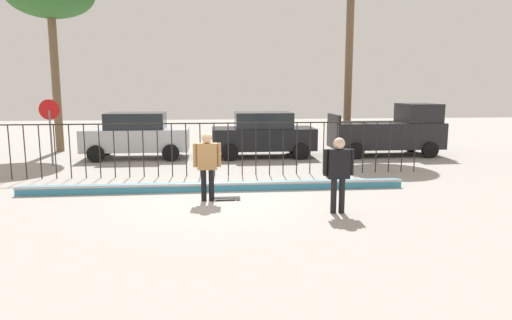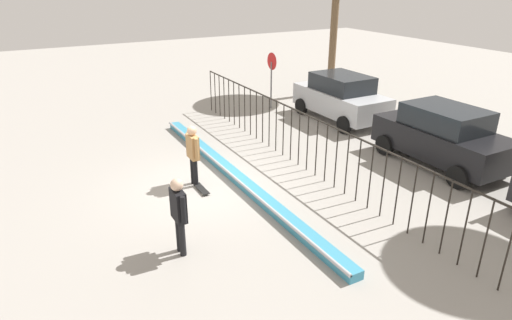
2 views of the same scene
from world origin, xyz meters
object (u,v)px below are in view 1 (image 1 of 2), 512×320
(parked_car_black, at_px, (263,134))
(stop_sign, at_px, (50,123))
(pickup_truck, at_px, (391,132))
(skateboarder, at_px, (207,160))
(parked_car_silver, at_px, (137,135))
(skateboard, at_px, (225,198))
(camera_operator, at_px, (338,168))

(parked_car_black, xyz_separation_m, stop_sign, (-8.19, -1.46, 0.64))
(parked_car_black, bearing_deg, pickup_truck, -3.34)
(skateboarder, distance_m, pickup_truck, 10.81)
(pickup_truck, bearing_deg, parked_car_silver, 177.19)
(skateboard, relative_size, stop_sign, 0.32)
(camera_operator, distance_m, parked_car_silver, 10.96)
(parked_car_black, bearing_deg, camera_operator, -87.70)
(parked_car_black, bearing_deg, skateboard, -106.51)
(parked_car_black, bearing_deg, parked_car_silver, 175.79)
(skateboarder, height_order, parked_car_black, parked_car_black)
(parked_car_black, bearing_deg, skateboarder, -109.70)
(skateboarder, distance_m, stop_sign, 8.41)
(skateboard, bearing_deg, parked_car_silver, 128.38)
(camera_operator, relative_size, parked_car_silver, 0.42)
(parked_car_silver, height_order, pickup_truck, pickup_truck)
(parked_car_silver, relative_size, pickup_truck, 0.91)
(skateboarder, xyz_separation_m, camera_operator, (3.07, -1.51, 0.00))
(pickup_truck, relative_size, stop_sign, 1.88)
(camera_operator, bearing_deg, skateboarder, -10.48)
(camera_operator, xyz_separation_m, parked_car_black, (-0.72, 8.99, -0.11))
(parked_car_black, distance_m, pickup_truck, 5.56)
(skateboard, height_order, parked_car_black, parked_car_black)
(stop_sign, bearing_deg, skateboarder, -45.88)
(skateboarder, height_order, stop_sign, stop_sign)
(skateboard, xyz_separation_m, parked_car_silver, (-3.40, 7.64, 0.91))
(skateboarder, xyz_separation_m, parked_car_black, (2.34, 7.48, -0.11))
(parked_car_silver, distance_m, parked_car_black, 5.29)
(skateboard, height_order, stop_sign, stop_sign)
(skateboarder, bearing_deg, skateboard, 2.58)
(skateboard, height_order, camera_operator, camera_operator)
(parked_car_silver, bearing_deg, stop_sign, -155.03)
(stop_sign, bearing_deg, parked_car_silver, 29.45)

